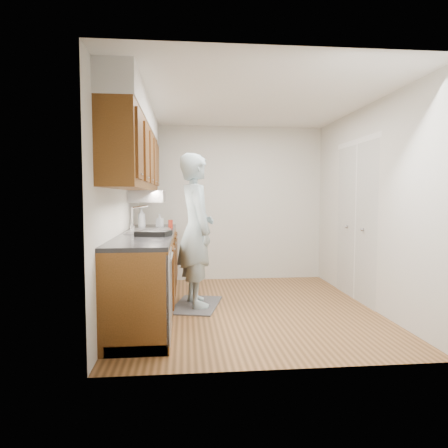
# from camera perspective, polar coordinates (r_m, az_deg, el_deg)

# --- Properties ---
(floor) EXTENTS (3.50, 3.50, 0.00)m
(floor) POSITION_cam_1_polar(r_m,az_deg,el_deg) (5.01, 3.38, -11.89)
(floor) COLOR #936237
(floor) RESTS_ON ground
(ceiling) EXTENTS (3.50, 3.50, 0.00)m
(ceiling) POSITION_cam_1_polar(r_m,az_deg,el_deg) (4.95, 3.50, 17.16)
(ceiling) COLOR white
(ceiling) RESTS_ON wall_left
(wall_left) EXTENTS (0.02, 3.50, 2.50)m
(wall_left) POSITION_cam_1_polar(r_m,az_deg,el_deg) (4.82, -14.47, 2.42)
(wall_left) COLOR beige
(wall_left) RESTS_ON floor
(wall_right) EXTENTS (0.02, 3.50, 2.50)m
(wall_right) POSITION_cam_1_polar(r_m,az_deg,el_deg) (5.27, 19.78, 2.44)
(wall_right) COLOR beige
(wall_right) RESTS_ON floor
(wall_back) EXTENTS (3.00, 0.02, 2.50)m
(wall_back) POSITION_cam_1_polar(r_m,az_deg,el_deg) (6.56, 1.04, 2.93)
(wall_back) COLOR beige
(wall_back) RESTS_ON floor
(counter) EXTENTS (0.64, 2.80, 1.30)m
(counter) POSITION_cam_1_polar(r_m,az_deg,el_deg) (4.86, -10.80, -6.53)
(counter) COLOR brown
(counter) RESTS_ON floor
(upper_cabinets) EXTENTS (0.47, 2.80, 1.21)m
(upper_cabinets) POSITION_cam_1_polar(r_m,az_deg,el_deg) (4.88, -12.55, 10.70)
(upper_cabinets) COLOR brown
(upper_cabinets) RESTS_ON wall_left
(closet_door) EXTENTS (0.02, 1.22, 2.05)m
(closet_door) POSITION_cam_1_polar(r_m,az_deg,el_deg) (5.55, 18.28, 0.21)
(closet_door) COLOR beige
(closet_door) RESTS_ON wall_right
(floor_mat) EXTENTS (0.72, 0.98, 0.02)m
(floor_mat) POSITION_cam_1_polar(r_m,az_deg,el_deg) (5.12, -3.96, -11.46)
(floor_mat) COLOR slate
(floor_mat) RESTS_ON floor
(person) EXTENTS (0.66, 0.84, 2.13)m
(person) POSITION_cam_1_polar(r_m,az_deg,el_deg) (4.94, -4.02, 0.61)
(person) COLOR #99B3BB
(person) RESTS_ON floor_mat
(soap_bottle_a) EXTENTS (0.14, 0.14, 0.28)m
(soap_bottle_a) POSITION_cam_1_polar(r_m,az_deg,el_deg) (5.55, -11.69, 0.89)
(soap_bottle_a) COLOR silver
(soap_bottle_a) RESTS_ON counter
(soap_bottle_b) EXTENTS (0.11, 0.11, 0.18)m
(soap_bottle_b) POSITION_cam_1_polar(r_m,az_deg,el_deg) (5.65, -9.17, 0.49)
(soap_bottle_b) COLOR silver
(soap_bottle_b) RESTS_ON counter
(soda_can) EXTENTS (0.07, 0.07, 0.11)m
(soda_can) POSITION_cam_1_polar(r_m,az_deg,el_deg) (5.44, -7.65, 0.00)
(soda_can) COLOR red
(soda_can) RESTS_ON counter
(dish_rack) EXTENTS (0.41, 0.37, 0.05)m
(dish_rack) POSITION_cam_1_polar(r_m,az_deg,el_deg) (4.43, -10.00, -1.31)
(dish_rack) COLOR black
(dish_rack) RESTS_ON counter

